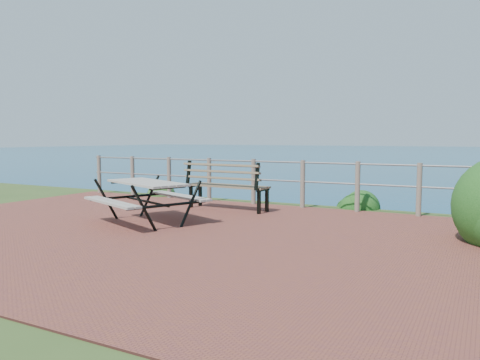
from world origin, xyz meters
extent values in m
cube|color=brown|center=(0.00, 0.00, 0.00)|extent=(10.00, 7.00, 0.12)
plane|color=#156582|center=(0.00, 200.00, 0.00)|extent=(1200.00, 1200.00, 0.00)
cylinder|color=#6B5B4C|center=(-4.60, 3.35, 0.52)|extent=(0.10, 0.10, 1.00)
cylinder|color=#6B5B4C|center=(-3.45, 3.35, 0.52)|extent=(0.10, 0.10, 1.00)
cylinder|color=#6B5B4C|center=(-2.30, 3.35, 0.52)|extent=(0.10, 0.10, 1.00)
cylinder|color=#6B5B4C|center=(-1.15, 3.35, 0.52)|extent=(0.10, 0.10, 1.00)
cylinder|color=#6B5B4C|center=(0.00, 3.35, 0.52)|extent=(0.10, 0.10, 1.00)
cylinder|color=#6B5B4C|center=(1.15, 3.35, 0.52)|extent=(0.10, 0.10, 1.00)
cylinder|color=#6B5B4C|center=(2.30, 3.35, 0.52)|extent=(0.10, 0.10, 1.00)
cylinder|color=#6B5B4C|center=(3.45, 3.35, 0.52)|extent=(0.10, 0.10, 1.00)
cylinder|color=slate|center=(0.00, 3.35, 0.97)|extent=(9.40, 0.04, 0.04)
cylinder|color=slate|center=(0.00, 3.35, 0.57)|extent=(9.40, 0.04, 0.04)
cube|color=gray|center=(-0.61, 0.43, 0.72)|extent=(1.83, 1.29, 0.04)
cube|color=gray|center=(-0.61, 0.43, 0.43)|extent=(1.66, 0.87, 0.04)
cube|color=gray|center=(-0.61, 0.43, 0.43)|extent=(1.66, 0.87, 0.04)
cylinder|color=black|center=(-0.61, 0.43, 0.39)|extent=(1.36, 0.60, 0.04)
cube|color=brown|center=(-0.11, 2.39, 0.51)|extent=(1.79, 0.53, 0.04)
cube|color=brown|center=(-0.11, 2.39, 0.81)|extent=(1.77, 0.23, 0.40)
cube|color=black|center=(-0.11, 2.39, 0.26)|extent=(0.06, 0.07, 0.49)
cube|color=black|center=(-0.11, 2.39, 0.26)|extent=(0.06, 0.07, 0.49)
cube|color=black|center=(-0.11, 2.39, 0.26)|extent=(0.06, 0.07, 0.49)
cube|color=black|center=(-0.11, 2.39, 0.26)|extent=(0.06, 0.07, 0.49)
ellipsoid|color=#244F1D|center=(-3.04, 3.74, 0.00)|extent=(0.76, 0.76, 0.49)
ellipsoid|color=#164716|center=(2.11, 4.24, 0.00)|extent=(0.78, 0.78, 0.53)
camera|label=1|loc=(4.56, -5.88, 1.48)|focal=35.00mm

